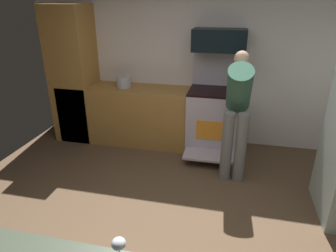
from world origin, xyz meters
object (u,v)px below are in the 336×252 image
Objects in this scene: person_cook at (237,108)px; wine_glass_mid at (119,245)px; oven_range at (214,118)px; microwave at (219,40)px; stock_pot at (124,82)px.

person_cook is 9.31× the size of wine_glass_mid.
oven_range is at bearing 85.55° from wine_glass_mid.
wine_glass_mid is at bearing -94.45° from oven_range.
microwave is (0.00, 0.09, 1.13)m from oven_range.
oven_range is at bearing 115.34° from person_cook.
microwave is 4.35× the size of wine_glass_mid.
wine_glass_mid is at bearing -102.72° from person_cook.
microwave reaches higher than wine_glass_mid.
person_cook is at bearing -67.46° from microwave.
microwave is 3.32m from wine_glass_mid.
wine_glass_mid is at bearing -69.75° from stock_pot.
person_cook is at bearing 77.28° from wine_glass_mid.
stock_pot is (-1.42, -0.08, -0.65)m from microwave.
wine_glass_mid is (-0.25, -3.16, 0.52)m from oven_range.
microwave is 1.56m from stock_pot.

